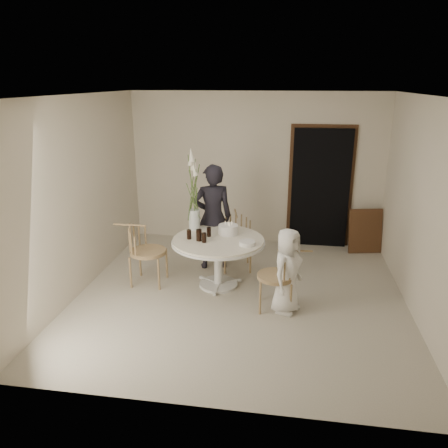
# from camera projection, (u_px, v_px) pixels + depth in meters

# --- Properties ---
(ground) EXTENTS (4.50, 4.50, 0.00)m
(ground) POSITION_uv_depth(u_px,v_px,m) (240.00, 295.00, 6.13)
(ground) COLOR beige
(ground) RESTS_ON ground
(room_shell) EXTENTS (4.50, 4.50, 4.50)m
(room_shell) POSITION_uv_depth(u_px,v_px,m) (242.00, 182.00, 5.62)
(room_shell) COLOR silver
(room_shell) RESTS_ON ground
(doorway) EXTENTS (1.00, 0.10, 2.10)m
(doorway) POSITION_uv_depth(u_px,v_px,m) (320.00, 189.00, 7.69)
(doorway) COLOR black
(doorway) RESTS_ON ground
(door_trim) EXTENTS (1.12, 0.03, 2.22)m
(door_trim) POSITION_uv_depth(u_px,v_px,m) (320.00, 185.00, 7.71)
(door_trim) COLOR #51321B
(door_trim) RESTS_ON ground
(table) EXTENTS (1.33, 1.33, 0.73)m
(table) POSITION_uv_depth(u_px,v_px,m) (218.00, 246.00, 6.23)
(table) COLOR silver
(table) RESTS_ON ground
(picture_frame) EXTENTS (0.60, 0.29, 0.77)m
(picture_frame) POSITION_uv_depth(u_px,v_px,m) (365.00, 231.00, 7.56)
(picture_frame) COLOR #51321B
(picture_frame) RESTS_ON ground
(chair_far) EXTENTS (0.54, 0.57, 0.87)m
(chair_far) POSITION_uv_depth(u_px,v_px,m) (236.00, 233.00, 6.95)
(chair_far) COLOR #A07957
(chair_far) RESTS_ON ground
(chair_right) EXTENTS (0.53, 0.49, 0.84)m
(chair_right) POSITION_uv_depth(u_px,v_px,m) (285.00, 270.00, 5.62)
(chair_right) COLOR #A07957
(chair_right) RESTS_ON ground
(chair_left) EXTENTS (0.56, 0.52, 0.91)m
(chair_left) POSITION_uv_depth(u_px,v_px,m) (139.00, 245.00, 6.35)
(chair_left) COLOR #A07957
(chair_left) RESTS_ON ground
(girl) EXTENTS (0.70, 0.57, 1.67)m
(girl) POSITION_uv_depth(u_px,v_px,m) (213.00, 217.00, 6.82)
(girl) COLOR black
(girl) RESTS_ON ground
(boy) EXTENTS (0.56, 0.65, 1.13)m
(boy) POSITION_uv_depth(u_px,v_px,m) (287.00, 271.00, 5.55)
(boy) COLOR white
(boy) RESTS_ON ground
(birthday_cake) EXTENTS (0.29, 0.29, 0.19)m
(birthday_cake) POSITION_uv_depth(u_px,v_px,m) (228.00, 230.00, 6.36)
(birthday_cake) COLOR white
(birthday_cake) RESTS_ON table
(cola_tumbler_a) EXTENTS (0.08, 0.08, 0.17)m
(cola_tumbler_a) POSITION_uv_depth(u_px,v_px,m) (199.00, 235.00, 6.09)
(cola_tumbler_a) COLOR black
(cola_tumbler_a) RESTS_ON table
(cola_tumbler_b) EXTENTS (0.08, 0.08, 0.14)m
(cola_tumbler_b) POSITION_uv_depth(u_px,v_px,m) (204.00, 238.00, 6.04)
(cola_tumbler_b) COLOR black
(cola_tumbler_b) RESTS_ON table
(cola_tumbler_c) EXTENTS (0.08, 0.08, 0.14)m
(cola_tumbler_c) POSITION_uv_depth(u_px,v_px,m) (189.00, 234.00, 6.17)
(cola_tumbler_c) COLOR black
(cola_tumbler_c) RESTS_ON table
(cola_tumbler_d) EXTENTS (0.08, 0.08, 0.14)m
(cola_tumbler_d) POSITION_uv_depth(u_px,v_px,m) (209.00, 232.00, 6.27)
(cola_tumbler_d) COLOR black
(cola_tumbler_d) RESTS_ON table
(plate_stack) EXTENTS (0.28, 0.28, 0.06)m
(plate_stack) POSITION_uv_depth(u_px,v_px,m) (247.00, 243.00, 5.95)
(plate_stack) COLOR white
(plate_stack) RESTS_ON table
(flower_vase) EXTENTS (0.17, 0.17, 1.23)m
(flower_vase) POSITION_uv_depth(u_px,v_px,m) (194.00, 197.00, 6.42)
(flower_vase) COLOR silver
(flower_vase) RESTS_ON table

